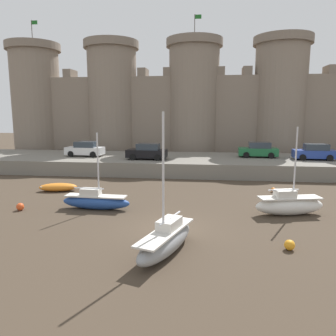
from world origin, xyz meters
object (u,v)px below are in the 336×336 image
sailboat_near_channel_left (289,204)px  mooring_buoy_mid_mud (290,245)px  rowboat_near_channel_right (58,187)px  car_quay_east (85,149)px  mooring_buoy_off_centre (20,207)px  mooring_buoy_near_channel (273,190)px  car_quay_centre_east (147,152)px  car_quay_west (258,150)px  sailboat_foreground_centre (166,240)px  car_quay_centre_west (315,152)px  sailboat_midflat_right (96,201)px

sailboat_near_channel_left → mooring_buoy_mid_mud: bearing=-102.6°
rowboat_near_channel_right → sailboat_near_channel_left: bearing=-13.9°
car_quay_east → mooring_buoy_off_centre: bearing=-84.0°
mooring_buoy_off_centre → mooring_buoy_near_channel: bearing=22.4°
car_quay_east → car_quay_centre_east: same height
rowboat_near_channel_right → mooring_buoy_mid_mud: bearing=-31.6°
mooring_buoy_near_channel → car_quay_west: size_ratio=0.09×
sailboat_foreground_centre → car_quay_west: size_ratio=1.48×
sailboat_foreground_centre → car_quay_centre_east: (-4.43, 19.33, 1.58)m
car_quay_centre_east → car_quay_centre_west: bearing=5.9°
sailboat_foreground_centre → car_quay_west: bearing=72.3°
sailboat_midflat_right → car_quay_centre_east: (0.93, 13.18, 1.65)m
mooring_buoy_mid_mud → car_quay_east: 26.44m
sailboat_near_channel_left → sailboat_foreground_centre: size_ratio=0.86×
rowboat_near_channel_right → mooring_buoy_off_centre: (-0.05, -5.26, -0.10)m
sailboat_near_channel_left → car_quay_east: (-18.39, 14.60, 1.55)m
mooring_buoy_mid_mud → mooring_buoy_near_channel: bearing=82.8°
sailboat_midflat_right → mooring_buoy_near_channel: bearing=26.5°
car_quay_west → car_quay_centre_east: (-11.58, -3.05, 0.00)m
mooring_buoy_mid_mud → car_quay_centre_west: car_quay_centre_west is taller
sailboat_midflat_right → mooring_buoy_near_channel: sailboat_midflat_right is taller
sailboat_near_channel_left → mooring_buoy_near_channel: sailboat_near_channel_left is taller
sailboat_near_channel_left → mooring_buoy_off_centre: 16.78m
mooring_buoy_near_channel → car_quay_west: car_quay_west is taller
mooring_buoy_off_centre → car_quay_west: car_quay_west is taller
car_quay_west → car_quay_centre_east: 11.98m
mooring_buoy_off_centre → sailboat_midflat_right: bearing=10.6°
sailboat_near_channel_left → sailboat_foreground_centre: sailboat_foreground_centre is taller
sailboat_near_channel_left → mooring_buoy_mid_mud: size_ratio=11.13×
car_quay_east → car_quay_centre_east: bearing=-12.9°
rowboat_near_channel_right → mooring_buoy_off_centre: size_ratio=6.53×
car_quay_centre_west → car_quay_centre_east: bearing=-174.1°
rowboat_near_channel_right → sailboat_foreground_centre: sailboat_foreground_centre is taller
mooring_buoy_off_centre → car_quay_centre_east: 15.26m
sailboat_midflat_right → sailboat_foreground_centre: 8.16m
sailboat_midflat_right → car_quay_west: bearing=52.4°
mooring_buoy_mid_mud → car_quay_centre_west: bearing=70.7°
sailboat_midflat_right → car_quay_east: size_ratio=1.18×
car_quay_centre_east → car_quay_east: bearing=167.1°
car_quay_centre_east → car_quay_west: bearing=14.8°
sailboat_midflat_right → car_quay_east: bearing=113.1°
rowboat_near_channel_right → mooring_buoy_mid_mud: 18.18m
sailboat_near_channel_left → car_quay_west: (0.45, 15.99, 1.55)m
sailboat_near_channel_left → car_quay_centre_west: bearing=68.3°
sailboat_foreground_centre → mooring_buoy_mid_mud: size_ratio=12.91×
mooring_buoy_near_channel → car_quay_centre_west: bearing=57.5°
rowboat_near_channel_right → car_quay_west: bearing=34.7°
car_quay_east → car_quay_centre_east: 7.44m
sailboat_foreground_centre → car_quay_east: 24.08m
car_quay_west → car_quay_east: bearing=-175.8°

